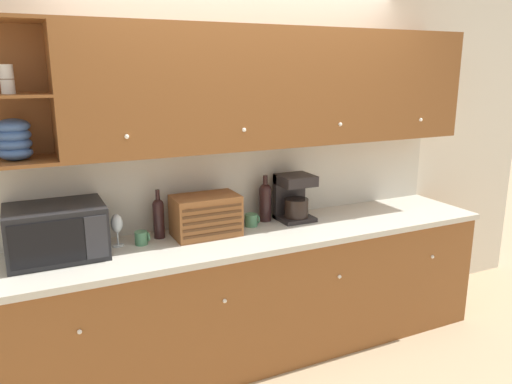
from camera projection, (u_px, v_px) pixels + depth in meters
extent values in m
plane|color=tan|center=(243.00, 329.00, 3.89)|extent=(24.00, 24.00, 0.00)
cube|color=silver|center=(241.00, 165.00, 3.61)|extent=(5.73, 0.06, 2.60)
cube|color=brown|center=(262.00, 295.00, 3.50)|extent=(3.33, 0.65, 0.86)
cube|color=beige|center=(263.00, 235.00, 3.38)|extent=(3.35, 0.68, 0.04)
sphere|color=white|center=(80.00, 332.00, 2.64)|extent=(0.03, 0.03, 0.03)
sphere|color=white|center=(225.00, 301.00, 2.99)|extent=(0.03, 0.03, 0.03)
sphere|color=white|center=(339.00, 277.00, 3.34)|extent=(0.03, 0.03, 0.03)
sphere|color=white|center=(433.00, 257.00, 3.69)|extent=(0.03, 0.03, 0.03)
cube|color=beige|center=(243.00, 182.00, 3.60)|extent=(3.33, 0.01, 0.56)
cube|color=brown|center=(281.00, 87.00, 3.37)|extent=(2.91, 0.37, 0.78)
cube|color=brown|center=(9.00, 91.00, 2.83)|extent=(0.42, 0.02, 0.78)
cube|color=brown|center=(17.00, 162.00, 2.76)|extent=(0.42, 0.37, 0.02)
cube|color=brown|center=(9.00, 95.00, 2.68)|extent=(0.42, 0.37, 0.02)
cube|color=brown|center=(0.00, 18.00, 2.58)|extent=(0.42, 0.37, 0.02)
sphere|color=white|center=(127.00, 137.00, 2.81)|extent=(0.03, 0.03, 0.03)
sphere|color=white|center=(244.00, 130.00, 3.12)|extent=(0.03, 0.03, 0.03)
sphere|color=white|center=(340.00, 124.00, 3.42)|extent=(0.03, 0.03, 0.03)
sphere|color=white|center=(421.00, 120.00, 3.73)|extent=(0.03, 0.03, 0.03)
ellipsoid|color=#3D5B93|center=(16.00, 153.00, 2.75)|extent=(0.18, 0.18, 0.08)
ellipsoid|color=#3D5B93|center=(15.00, 144.00, 2.74)|extent=(0.18, 0.18, 0.08)
ellipsoid|color=#3D5B93|center=(14.00, 135.00, 2.73)|extent=(0.18, 0.18, 0.08)
ellipsoid|color=#3D5B93|center=(13.00, 126.00, 2.72)|extent=(0.18, 0.18, 0.08)
cylinder|color=silver|center=(8.00, 87.00, 2.67)|extent=(0.07, 0.07, 0.08)
cylinder|color=silver|center=(6.00, 72.00, 2.65)|extent=(0.07, 0.07, 0.08)
cube|color=black|center=(56.00, 231.00, 2.90)|extent=(0.55, 0.40, 0.31)
cube|color=black|center=(48.00, 244.00, 2.69)|extent=(0.38, 0.01, 0.25)
cube|color=#2D2D33|center=(97.00, 237.00, 2.80)|extent=(0.12, 0.01, 0.25)
cylinder|color=silver|center=(118.00, 245.00, 3.11)|extent=(0.07, 0.07, 0.01)
cylinder|color=silver|center=(118.00, 239.00, 3.10)|extent=(0.01, 0.01, 0.08)
ellipsoid|color=silver|center=(117.00, 223.00, 3.08)|extent=(0.07, 0.07, 0.12)
cylinder|color=#4C845B|center=(141.00, 238.00, 3.13)|extent=(0.08, 0.08, 0.09)
torus|color=#4C845B|center=(148.00, 237.00, 3.15)|extent=(0.01, 0.06, 0.06)
cylinder|color=black|center=(159.00, 221.00, 3.24)|extent=(0.07, 0.07, 0.22)
sphere|color=black|center=(158.00, 205.00, 3.21)|extent=(0.07, 0.07, 0.07)
cylinder|color=black|center=(158.00, 196.00, 3.19)|extent=(0.03, 0.03, 0.08)
cube|color=brown|center=(206.00, 216.00, 3.28)|extent=(0.43, 0.26, 0.27)
cube|color=#4B2C16|center=(213.00, 234.00, 3.18)|extent=(0.40, 0.01, 0.02)
cube|color=#4B2C16|center=(213.00, 227.00, 3.17)|extent=(0.40, 0.01, 0.02)
cube|color=#4B2C16|center=(213.00, 221.00, 3.16)|extent=(0.40, 0.01, 0.02)
cube|color=#4B2C16|center=(213.00, 214.00, 3.15)|extent=(0.40, 0.01, 0.02)
cube|color=#4B2C16|center=(213.00, 208.00, 3.14)|extent=(0.40, 0.01, 0.02)
cylinder|color=#4C845B|center=(251.00, 220.00, 3.49)|extent=(0.09, 0.09, 0.09)
torus|color=#4C845B|center=(258.00, 219.00, 3.52)|extent=(0.01, 0.06, 0.06)
cylinder|color=black|center=(265.00, 205.00, 3.60)|extent=(0.09, 0.09, 0.23)
sphere|color=black|center=(265.00, 190.00, 3.57)|extent=(0.09, 0.09, 0.09)
cylinder|color=black|center=(265.00, 181.00, 3.56)|extent=(0.03, 0.03, 0.08)
cube|color=black|center=(295.00, 218.00, 3.64)|extent=(0.25, 0.23, 0.03)
cylinder|color=black|center=(296.00, 208.00, 3.60)|extent=(0.17, 0.17, 0.13)
cube|color=black|center=(289.00, 195.00, 3.68)|extent=(0.25, 0.05, 0.34)
cube|color=black|center=(296.00, 180.00, 3.57)|extent=(0.25, 0.23, 0.07)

